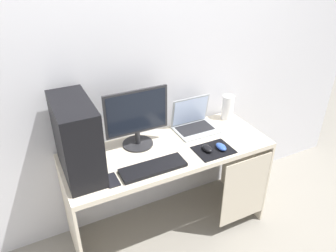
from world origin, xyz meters
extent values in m
plane|color=gray|center=(0.00, 0.00, 0.00)|extent=(8.00, 8.00, 0.00)
cube|color=silver|center=(0.00, 0.32, 1.30)|extent=(4.00, 0.04, 2.60)
cube|color=beige|center=(0.00, 0.00, 0.72)|extent=(1.44, 0.56, 0.03)
cube|color=beige|center=(-0.71, 0.00, 0.35)|extent=(0.02, 0.56, 0.71)
cube|color=beige|center=(0.71, 0.00, 0.35)|extent=(0.02, 0.56, 0.71)
cube|color=beige|center=(0.50, -0.27, 0.39)|extent=(0.40, 0.01, 0.57)
cube|color=black|center=(-0.59, 0.02, 0.98)|extent=(0.21, 0.46, 0.47)
cylinder|color=#232326|center=(-0.17, 0.14, 0.75)|extent=(0.21, 0.21, 0.01)
cylinder|color=#232326|center=(-0.17, 0.14, 0.80)|extent=(0.04, 0.04, 0.09)
cube|color=#232326|center=(-0.17, 0.13, 1.00)|extent=(0.44, 0.02, 0.31)
cube|color=black|center=(-0.17, 0.12, 1.00)|extent=(0.41, 0.00, 0.28)
cube|color=#9EA3A8|center=(0.30, 0.12, 0.75)|extent=(0.31, 0.23, 0.01)
cube|color=black|center=(0.30, 0.14, 0.76)|extent=(0.27, 0.15, 0.00)
cube|color=#9EA3A8|center=(0.30, 0.22, 0.87)|extent=(0.31, 0.04, 0.23)
cube|color=#ADC1E5|center=(0.30, 0.21, 0.87)|extent=(0.28, 0.04, 0.21)
cylinder|color=white|center=(0.62, 0.18, 0.84)|extent=(0.09, 0.09, 0.20)
cube|color=black|center=(-0.19, -0.17, 0.75)|extent=(0.42, 0.14, 0.02)
cube|color=black|center=(0.27, -0.16, 0.74)|extent=(0.26, 0.20, 0.00)
ellipsoid|color=black|center=(0.22, -0.15, 0.76)|extent=(0.06, 0.10, 0.03)
ellipsoid|color=#2D51B2|center=(0.32, -0.17, 0.76)|extent=(0.06, 0.10, 0.03)
cube|color=black|center=(-0.45, -0.16, 0.75)|extent=(0.07, 0.13, 0.01)
camera|label=1|loc=(-0.82, -1.65, 1.98)|focal=34.44mm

